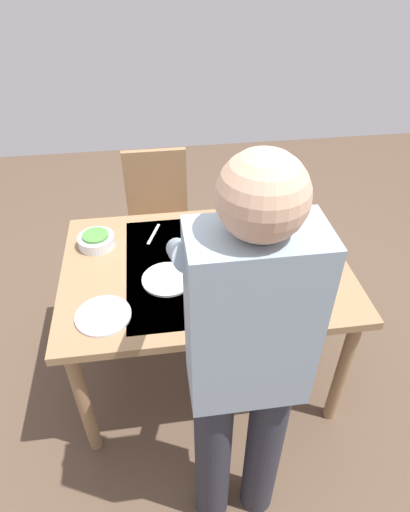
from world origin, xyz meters
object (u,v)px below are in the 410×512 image
water_cup_near_left (304,300)px  side_bowl_salad (96,240)px  dinner_plate_far (103,316)px  dinner_plate_near (167,279)px  chair_near (158,212)px  person_server (245,362)px  serving_bowl_pasta (260,273)px  wine_bottle (224,294)px  water_cup_near_right (210,250)px  wine_glass_left (322,245)px  dining_table (205,277)px

water_cup_near_left → side_bowl_salad: (0.88, -0.56, -0.01)m
side_bowl_salad → dinner_plate_far: side_bowl_salad is taller
side_bowl_salad → dinner_plate_near: size_ratio=0.78×
chair_near → person_server: (-0.22, 1.58, 0.43)m
chair_near → side_bowl_salad: bearing=62.9°
chair_near → serving_bowl_pasta: 1.10m
serving_bowl_pasta → person_server: bearing=71.2°
wine_bottle → chair_near: bearing=-79.3°
chair_near → side_bowl_salad: chair_near is taller
wine_bottle → dinner_plate_far: bearing=-5.5°
wine_bottle → serving_bowl_pasta: 0.29m
wine_bottle → water_cup_near_right: (0.00, -0.36, -0.06)m
chair_near → water_cup_near_left: bearing=115.1°
wine_glass_left → wine_bottle: bearing=27.6°
chair_near → wine_bottle: (-0.22, 1.18, 0.35)m
dinner_plate_near → wine_bottle: bearing=132.5°
water_cup_near_left → wine_bottle: bearing=-2.5°
wine_glass_left → water_cup_near_left: (0.16, 0.28, -0.06)m
dining_table → dinner_plate_near: 0.22m
person_server → dinner_plate_near: person_server is taller
wine_glass_left → dinner_plate_far: wine_glass_left is taller
wine_bottle → dinner_plate_near: (0.22, -0.24, -0.10)m
dining_table → person_server: bearing=92.0°
wine_glass_left → chair_near: bearing=-51.7°
dining_table → wine_bottle: (-0.03, 0.33, 0.19)m
person_server → dinner_plate_near: bearing=-71.9°
serving_bowl_pasta → dinner_plate_far: serving_bowl_pasta is taller
water_cup_near_left → wine_glass_left: bearing=-120.8°
serving_bowl_pasta → chair_near: bearing=-66.9°
dining_table → side_bowl_salad: 0.57m
water_cup_near_right → person_server: bearing=89.7°
serving_bowl_pasta → water_cup_near_right: bearing=-40.2°
dining_table → dinner_plate_far: bearing=31.0°
wine_bottle → serving_bowl_pasta: size_ratio=0.99×
chair_near → water_cup_near_right: chair_near is taller
dinner_plate_near → dinner_plate_far: 0.34m
side_bowl_salad → dinner_plate_far: (-0.05, 0.50, -0.03)m
chair_near → wine_bottle: size_ratio=3.07×
wine_bottle → water_cup_near_right: bearing=-89.4°
dinner_plate_far → chair_near: bearing=-103.6°
chair_near → side_bowl_salad: (0.32, 0.63, 0.27)m
chair_near → dinner_plate_far: size_ratio=3.96×
wine_glass_left → serving_bowl_pasta: size_ratio=0.50×
water_cup_near_left → water_cup_near_right: bearing=-48.0°
person_server → water_cup_near_right: size_ratio=16.19×
chair_near → wine_glass_left: bearing=128.3°
dinner_plate_near → side_bowl_salad: bearing=-43.2°
dining_table → side_bowl_salad: bearing=-23.3°
dinner_plate_far → water_cup_near_left: bearing=175.7°
side_bowl_salad → wine_bottle: bearing=135.0°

